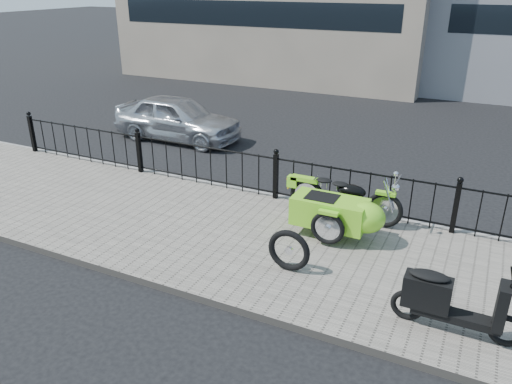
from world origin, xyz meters
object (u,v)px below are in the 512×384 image
at_px(motorcycle_sidecar, 342,210).
at_px(spare_tire, 289,250).
at_px(scooter, 448,301).
at_px(sedan_car, 177,118).

bearing_deg(motorcycle_sidecar, spare_tire, -103.89).
height_order(scooter, spare_tire, scooter).
height_order(motorcycle_sidecar, spare_tire, motorcycle_sidecar).
xyz_separation_m(scooter, sedan_car, (-8.09, 5.78, 0.09)).
xyz_separation_m(motorcycle_sidecar, scooter, (2.01, -1.96, -0.04)).
distance_m(scooter, spare_tire, 2.43).
bearing_deg(spare_tire, motorcycle_sidecar, 76.11).
relative_size(motorcycle_sidecar, scooter, 1.38).
distance_m(motorcycle_sidecar, scooter, 2.81).
height_order(motorcycle_sidecar, sedan_car, sedan_car).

